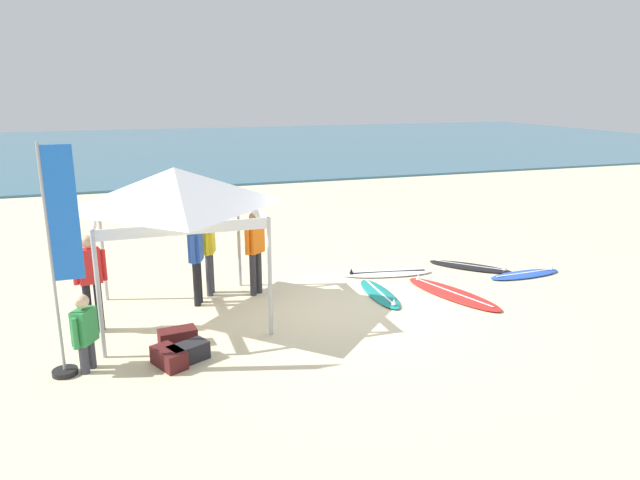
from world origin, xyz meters
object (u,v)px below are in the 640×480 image
(surfboard_red, at_px, (452,294))
(person_green, at_px, (85,329))
(surfboard_blue, at_px, (525,274))
(surfboard_black, at_px, (470,267))
(person_blue, at_px, (196,255))
(gear_bag_by_pole, at_px, (178,337))
(banner_flag, at_px, (62,272))
(person_orange, at_px, (255,247))
(gear_bag_on_sand, at_px, (188,352))
(gear_bag_near_tent, at_px, (169,358))
(canopy_tent, at_px, (175,188))
(person_red, at_px, (90,277))
(surfboard_white, at_px, (387,273))
(surfboard_teal, at_px, (380,294))
(person_yellow, at_px, (209,247))

(surfboard_red, relative_size, person_green, 2.07)
(surfboard_blue, height_order, surfboard_black, same)
(person_blue, distance_m, gear_bag_by_pole, 2.05)
(surfboard_red, height_order, person_green, person_green)
(banner_flag, relative_size, gear_bag_by_pole, 5.67)
(person_orange, bearing_deg, gear_bag_on_sand, -122.43)
(surfboard_black, bearing_deg, gear_bag_near_tent, -158.53)
(canopy_tent, relative_size, gear_bag_on_sand, 4.66)
(canopy_tent, relative_size, surfboard_blue, 1.53)
(person_orange, bearing_deg, surfboard_black, 1.06)
(surfboard_black, relative_size, person_blue, 1.03)
(person_green, bearing_deg, surfboard_black, 17.09)
(surfboard_red, distance_m, person_red, 6.88)
(surfboard_black, bearing_deg, surfboard_white, 174.94)
(person_red, height_order, gear_bag_on_sand, person_red)
(surfboard_red, xyz_separation_m, person_orange, (-3.75, 1.37, 0.95))
(surfboard_teal, bearing_deg, person_green, -164.28)
(gear_bag_on_sand, bearing_deg, person_red, 129.80)
(person_orange, relative_size, banner_flag, 0.50)
(person_yellow, relative_size, person_green, 1.43)
(surfboard_teal, distance_m, surfboard_blue, 3.62)
(banner_flag, relative_size, gear_bag_on_sand, 5.67)
(surfboard_black, xyz_separation_m, gear_bag_by_pole, (-6.87, -2.07, 0.10))
(surfboard_black, relative_size, person_orange, 1.03)
(surfboard_black, bearing_deg, canopy_tent, -173.06)
(person_orange, xyz_separation_m, person_green, (-3.10, -2.43, -0.33))
(surfboard_teal, bearing_deg, surfboard_black, 19.73)
(canopy_tent, relative_size, banner_flag, 0.82)
(surfboard_teal, height_order, person_green, person_green)
(surfboard_blue, bearing_deg, surfboard_teal, -178.38)
(person_yellow, relative_size, banner_flag, 0.50)
(canopy_tent, bearing_deg, surfboard_blue, -0.61)
(surfboard_blue, height_order, person_orange, person_orange)
(person_orange, relative_size, person_blue, 1.00)
(surfboard_black, distance_m, gear_bag_by_pole, 7.18)
(gear_bag_near_tent, bearing_deg, surfboard_white, 30.54)
(surfboard_teal, relative_size, surfboard_black, 1.03)
(surfboard_teal, distance_m, gear_bag_near_tent, 4.66)
(person_red, bearing_deg, surfboard_red, -3.67)
(surfboard_blue, relative_size, gear_bag_on_sand, 3.05)
(surfboard_blue, bearing_deg, canopy_tent, 179.39)
(surfboard_black, distance_m, surfboard_white, 2.06)
(surfboard_blue, xyz_separation_m, person_green, (-9.07, -1.64, 0.62))
(surfboard_black, bearing_deg, gear_bag_by_pole, -163.24)
(person_blue, height_order, person_red, same)
(person_orange, bearing_deg, person_blue, -170.58)
(person_yellow, distance_m, gear_bag_on_sand, 3.11)
(surfboard_white, bearing_deg, gear_bag_on_sand, -148.63)
(person_yellow, xyz_separation_m, gear_bag_on_sand, (-0.77, -2.89, -0.85))
(person_blue, relative_size, person_green, 1.43)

